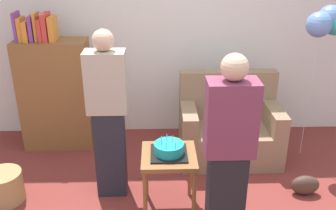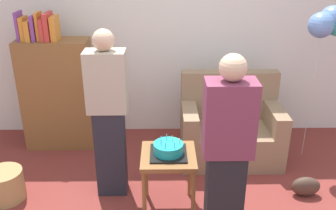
{
  "view_description": "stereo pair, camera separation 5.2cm",
  "coord_description": "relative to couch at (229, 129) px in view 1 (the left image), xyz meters",
  "views": [
    {
      "loc": [
        -0.17,
        -2.49,
        2.3
      ],
      "look_at": [
        -0.08,
        0.61,
        0.95
      ],
      "focal_mm": 40.44,
      "sensor_mm": 36.0,
      "label": 1
    },
    {
      "loc": [
        -0.12,
        -2.49,
        2.3
      ],
      "look_at": [
        -0.08,
        0.61,
        0.95
      ],
      "focal_mm": 40.44,
      "sensor_mm": 36.0,
      "label": 2
    }
  ],
  "objects": [
    {
      "name": "wall_back",
      "position": [
        -0.63,
        0.73,
        1.01
      ],
      "size": [
        6.0,
        0.1,
        2.7
      ],
      "primitive_type": "cube",
      "color": "silver",
      "rests_on": "ground_plane"
    },
    {
      "name": "couch",
      "position": [
        0.0,
        0.0,
        0.0
      ],
      "size": [
        1.1,
        0.7,
        0.96
      ],
      "color": "#8C7054",
      "rests_on": "ground_plane"
    },
    {
      "name": "bookshelf",
      "position": [
        -1.99,
        0.31,
        0.35
      ],
      "size": [
        0.8,
        0.36,
        1.61
      ],
      "color": "brown",
      "rests_on": "ground_plane"
    },
    {
      "name": "side_table",
      "position": [
        -0.71,
        -0.95,
        0.16
      ],
      "size": [
        0.48,
        0.48,
        0.59
      ],
      "color": "brown",
      "rests_on": "ground_plane"
    },
    {
      "name": "birthday_cake",
      "position": [
        -0.71,
        -0.95,
        0.3
      ],
      "size": [
        0.32,
        0.32,
        0.17
      ],
      "color": "black",
      "rests_on": "side_table"
    },
    {
      "name": "person_blowing_candles",
      "position": [
        -1.26,
        -0.66,
        0.49
      ],
      "size": [
        0.36,
        0.22,
        1.63
      ],
      "rotation": [
        0.0,
        0.0,
        -0.24
      ],
      "color": "#23232D",
      "rests_on": "ground_plane"
    },
    {
      "name": "person_holding_cake",
      "position": [
        -0.29,
        -1.43,
        0.49
      ],
      "size": [
        0.36,
        0.22,
        1.63
      ],
      "rotation": [
        0.0,
        0.0,
        3.39
      ],
      "color": "black",
      "rests_on": "ground_plane"
    },
    {
      "name": "wicker_basket",
      "position": [
        -2.28,
        -0.77,
        -0.19
      ],
      "size": [
        0.36,
        0.36,
        0.3
      ],
      "primitive_type": "cylinder",
      "color": "#A88451",
      "rests_on": "ground_plane"
    },
    {
      "name": "handbag",
      "position": [
        0.63,
        -0.76,
        -0.24
      ],
      "size": [
        0.28,
        0.14,
        0.2
      ],
      "primitive_type": "ellipsoid",
      "color": "#473328",
      "rests_on": "ground_plane"
    },
    {
      "name": "balloon_bunch",
      "position": [
        0.93,
        -0.03,
        1.21
      ],
      "size": [
        0.44,
        0.34,
        1.72
      ],
      "color": "silver",
      "rests_on": "ground_plane"
    }
  ]
}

